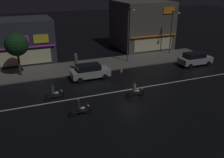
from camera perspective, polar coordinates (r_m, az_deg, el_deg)
name	(u,v)px	position (r m, az deg, el deg)	size (l,w,h in m)	color
ground_plane	(130,90)	(25.46, 4.06, -2.42)	(140.00, 140.00, 0.00)	black
lane_divider_stripe	(130,90)	(25.46, 4.06, -2.41)	(28.91, 0.16, 0.01)	beige
sidewalk_far	(102,64)	(32.75, -2.35, 3.33)	(30.44, 5.10, 0.14)	#5B5954
storefront_left_block	(23,40)	(35.80, -19.64, 8.27)	(7.74, 6.34, 5.67)	#2D333D
storefront_center_block	(141,25)	(41.42, 6.65, 12.21)	(7.94, 8.32, 7.32)	#56514C
streetlamp_west	(129,31)	(32.71, 3.84, 10.89)	(0.44, 1.64, 7.00)	#47494C
streetlamp_mid	(172,29)	(37.44, 13.58, 11.07)	(0.44, 1.64, 6.20)	#47494C
pedestrian_on_sidewalk	(76,62)	(30.99, -8.20, 3.93)	(0.41, 0.41, 1.96)	#4C664C
street_tree	(16,45)	(29.68, -20.92, 7.31)	(2.58, 2.58, 4.90)	#473323
parked_car_near_kerb	(195,59)	(34.13, 18.39, 4.39)	(4.30, 1.98, 1.67)	#9EA0A5
parked_car_trailing	(90,71)	(28.01, -5.09, 1.75)	(4.30, 1.98, 1.67)	#9EA0A5
motorcycle_lead	(135,91)	(23.64, 5.27, -2.76)	(1.90, 0.60, 1.52)	black
motorcycle_following	(80,109)	(20.64, -7.39, -6.69)	(1.90, 0.60, 1.52)	black
motorcycle_opposite_lane	(54,93)	(23.73, -13.12, -3.17)	(1.90, 0.60, 1.52)	black
traffic_cone	(121,70)	(30.24, 2.10, 2.16)	(0.36, 0.36, 0.55)	orange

